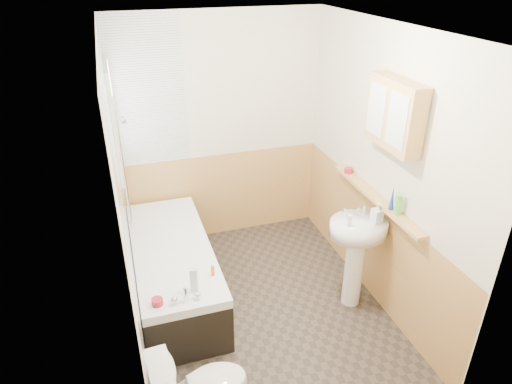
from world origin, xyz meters
TOP-DOWN VIEW (x-y plane):
  - floor at (0.00, 0.00)m, footprint 2.80×2.80m
  - ceiling at (0.00, 0.00)m, footprint 2.80×2.80m
  - wall_back at (0.00, 1.41)m, footprint 2.20×0.02m
  - wall_front at (0.00, -1.41)m, footprint 2.20×0.02m
  - wall_left at (-1.11, 0.00)m, footprint 0.02×2.80m
  - wall_right at (1.11, 0.00)m, footprint 0.02×2.80m
  - wainscot_right at (1.09, 0.00)m, footprint 0.01×2.80m
  - wainscot_back at (0.00, 1.39)m, footprint 2.20×0.01m
  - tile_cladding_left at (-1.09, 0.00)m, footprint 0.01×2.80m
  - tile_return_back at (-0.73, 1.39)m, footprint 0.75×0.01m
  - window at (-1.06, 0.95)m, footprint 0.03×0.79m
  - bathtub at (-0.73, 0.44)m, footprint 0.70×1.79m
  - shower_riser at (-1.04, 0.31)m, footprint 0.10×0.08m
  - sink at (0.84, -0.18)m, footprint 0.52×0.42m
  - pine_shelf at (1.04, -0.07)m, footprint 0.10×1.39m
  - medicine_cabinet at (1.01, -0.21)m, footprint 0.15×0.60m
  - foam_can at (1.04, -0.40)m, footprint 0.08×0.08m
  - green_bottle at (1.04, -0.31)m, footprint 0.06×0.06m
  - black_jar at (1.04, 0.44)m, footprint 0.08×0.08m
  - soap_bottle at (0.97, -0.24)m, footprint 0.11×0.20m
  - clear_bottle at (0.71, -0.23)m, footprint 0.04×0.04m
  - blue_gel at (-0.64, -0.25)m, footprint 0.07×0.06m
  - cream_jar at (-0.95, -0.33)m, footprint 0.09×0.09m
  - orange_bottle at (-0.46, -0.10)m, footprint 0.03×0.03m

SIDE VIEW (x-z plane):
  - floor at x=0.00m, z-range 0.00..0.00m
  - bathtub at x=-0.73m, z-range -0.06..0.64m
  - wainscot_right at x=1.09m, z-range 0.00..1.00m
  - wainscot_back at x=0.00m, z-range 0.00..1.00m
  - cream_jar at x=-0.95m, z-range 0.56..0.61m
  - orange_bottle at x=-0.46m, z-range 0.56..0.65m
  - sink at x=0.84m, z-range 0.13..1.15m
  - blue_gel at x=-0.64m, z-range 0.56..0.77m
  - soap_bottle at x=0.97m, z-range 0.90..0.98m
  - clear_bottle at x=0.71m, z-range 0.90..1.01m
  - pine_shelf at x=1.04m, z-range 1.02..1.05m
  - black_jar at x=1.04m, z-range 1.05..1.10m
  - foam_can at x=1.04m, z-range 1.05..1.24m
  - green_bottle at x=1.04m, z-range 1.05..1.27m
  - wall_back at x=0.00m, z-range 0.00..2.50m
  - wall_front at x=0.00m, z-range 0.00..2.50m
  - wall_left at x=-1.11m, z-range 0.00..2.50m
  - wall_right at x=1.11m, z-range 0.00..2.50m
  - tile_cladding_left at x=-1.09m, z-range 0.00..2.50m
  - shower_riser at x=-1.04m, z-range 1.00..2.13m
  - window at x=-1.06m, z-range 1.15..2.15m
  - tile_return_back at x=-0.73m, z-range 1.00..2.50m
  - medicine_cabinet at x=1.01m, z-range 1.58..2.12m
  - ceiling at x=0.00m, z-range 2.50..2.50m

